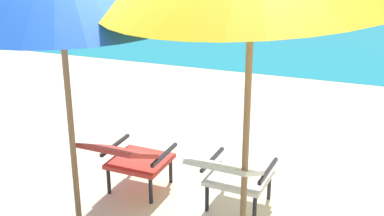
% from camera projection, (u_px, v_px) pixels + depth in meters
% --- Properties ---
extents(ground_plane, '(40.00, 40.00, 0.00)m').
position_uv_depth(ground_plane, '(267.00, 73.00, 8.57)').
color(ground_plane, beige).
extents(lounge_chair_left, '(0.60, 0.91, 0.68)m').
position_uv_depth(lounge_chair_left, '(130.00, 157.00, 4.87)').
color(lounge_chair_left, red).
rests_on(lounge_chair_left, ground_plane).
extents(lounge_chair_right, '(0.62, 0.92, 0.68)m').
position_uv_depth(lounge_chair_right, '(233.00, 173.00, 4.59)').
color(lounge_chair_right, silver).
rests_on(lounge_chair_right, ground_plane).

